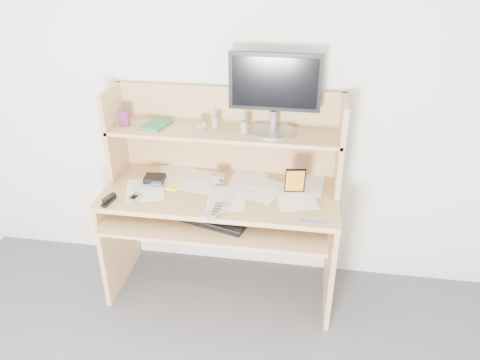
# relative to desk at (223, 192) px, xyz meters

# --- Properties ---
(back_wall) EXTENTS (3.60, 0.04, 2.50)m
(back_wall) POSITION_rel_desk_xyz_m (0.00, 0.24, 0.56)
(back_wall) COLOR silver
(back_wall) RESTS_ON floor
(desk) EXTENTS (1.40, 0.70, 1.30)m
(desk) POSITION_rel_desk_xyz_m (0.00, 0.00, 0.00)
(desk) COLOR tan
(desk) RESTS_ON floor
(paper_clutter) EXTENTS (1.32, 0.54, 0.01)m
(paper_clutter) POSITION_rel_desk_xyz_m (0.00, -0.08, 0.06)
(paper_clutter) COLOR white
(paper_clutter) RESTS_ON desk
(keyboard) EXTENTS (0.45, 0.27, 0.03)m
(keyboard) POSITION_rel_desk_xyz_m (-0.02, -0.26, -0.03)
(keyboard) COLOR black
(keyboard) RESTS_ON desk
(tv_remote) EXTENTS (0.15, 0.20, 0.02)m
(tv_remote) POSITION_rel_desk_xyz_m (0.03, -0.33, 0.07)
(tv_remote) COLOR #9F9F9A
(tv_remote) RESTS_ON paper_clutter
(flip_phone) EXTENTS (0.07, 0.11, 0.02)m
(flip_phone) POSITION_rel_desk_xyz_m (-0.47, -0.26, 0.07)
(flip_phone) COLOR #A1A2A4
(flip_phone) RESTS_ON paper_clutter
(stapler) EXTENTS (0.05, 0.12, 0.04)m
(stapler) POSITION_rel_desk_xyz_m (-0.60, -0.31, 0.08)
(stapler) COLOR black
(stapler) RESTS_ON paper_clutter
(wallet) EXTENTS (0.13, 0.11, 0.03)m
(wallet) POSITION_rel_desk_xyz_m (-0.42, -0.02, 0.08)
(wallet) COLOR black
(wallet) RESTS_ON paper_clutter
(sticky_note_pad) EXTENTS (0.09, 0.09, 0.01)m
(sticky_note_pad) POSITION_rel_desk_xyz_m (-0.29, -0.09, 0.06)
(sticky_note_pad) COLOR #FFFA43
(sticky_note_pad) RESTS_ON desk
(digital_camera) EXTENTS (0.09, 0.04, 0.05)m
(digital_camera) POSITION_rel_desk_xyz_m (-0.03, 0.01, 0.09)
(digital_camera) COLOR #A6A6A9
(digital_camera) RESTS_ON paper_clutter
(game_case) EXTENTS (0.12, 0.03, 0.17)m
(game_case) POSITION_rel_desk_xyz_m (0.44, -0.04, 0.14)
(game_case) COLOR black
(game_case) RESTS_ON paper_clutter
(blue_pen) EXTENTS (0.15, 0.01, 0.01)m
(blue_pen) POSITION_rel_desk_xyz_m (0.55, -0.33, 0.07)
(blue_pen) COLOR blue
(blue_pen) RESTS_ON paper_clutter
(card_box) EXTENTS (0.07, 0.04, 0.09)m
(card_box) POSITION_rel_desk_xyz_m (-0.60, 0.05, 0.43)
(card_box) COLOR #9F2615
(card_box) RESTS_ON desk
(shelf_book) EXTENTS (0.17, 0.21, 0.02)m
(shelf_book) POSITION_rel_desk_xyz_m (-0.42, 0.07, 0.40)
(shelf_book) COLOR #34845B
(shelf_book) RESTS_ON desk
(chip_stack_a) EXTENTS (0.04, 0.04, 0.05)m
(chip_stack_a) POSITION_rel_desk_xyz_m (-0.12, 0.06, 0.41)
(chip_stack_a) COLOR black
(chip_stack_a) RESTS_ON desk
(chip_stack_b) EXTENTS (0.05, 0.05, 0.07)m
(chip_stack_b) POSITION_rel_desk_xyz_m (0.12, 0.04, 0.42)
(chip_stack_b) COLOR silver
(chip_stack_b) RESTS_ON desk
(chip_stack_c) EXTENTS (0.04, 0.04, 0.05)m
(chip_stack_c) POSITION_rel_desk_xyz_m (-0.14, 0.05, 0.41)
(chip_stack_c) COLOR black
(chip_stack_c) RESTS_ON desk
(chip_stack_d) EXTENTS (0.06, 0.06, 0.07)m
(chip_stack_d) POSITION_rel_desk_xyz_m (-0.05, 0.08, 0.42)
(chip_stack_d) COLOR white
(chip_stack_d) RESTS_ON desk
(monitor) EXTENTS (0.53, 0.26, 0.45)m
(monitor) POSITION_rel_desk_xyz_m (0.29, 0.11, 0.63)
(monitor) COLOR #9C9CA1
(monitor) RESTS_ON desk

